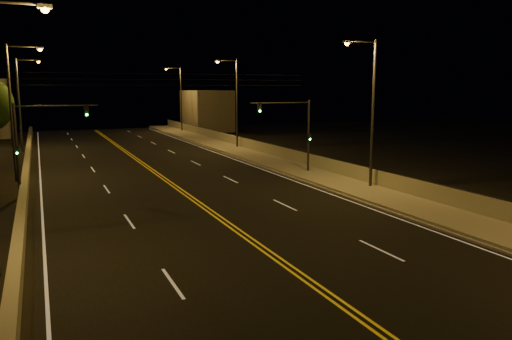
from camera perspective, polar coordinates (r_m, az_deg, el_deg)
name	(u,v)px	position (r m, az deg, el deg)	size (l,w,h in m)	color
road	(209,211)	(28.19, -5.38, -4.66)	(18.00, 120.00, 0.02)	black
sidewalk	(368,192)	(33.06, 12.70, -2.50)	(3.60, 120.00, 0.30)	gray
curb	(344,196)	(32.02, 9.99, -2.93)	(0.14, 120.00, 0.15)	gray
parapet_wall	(389,181)	(33.92, 14.99, -1.17)	(0.30, 120.00, 1.00)	gray
jersey_barrier	(21,222)	(26.80, -25.28, -5.40)	(0.45, 120.00, 0.81)	gray
distant_building_right	(207,110)	(81.04, -5.68, 6.79)	(6.00, 10.00, 6.39)	slate
parapet_rail	(390,173)	(33.83, 15.03, -0.29)	(0.06, 0.06, 120.00)	black
lane_markings	(210,211)	(28.12, -5.33, -4.67)	(17.32, 116.00, 0.00)	silver
streetlight_1	(370,106)	(33.75, 12.90, 7.17)	(2.55, 0.28, 9.88)	#2D2D33
streetlight_2	(235,98)	(55.42, -2.45, 8.18)	(2.55, 0.28, 9.88)	#2D2D33
streetlight_3	(179,95)	(77.53, -8.74, 8.43)	(2.55, 0.28, 9.88)	#2D2D33
streetlight_5	(15,104)	(40.20, -25.87, 6.80)	(2.55, 0.28, 9.88)	#2D2D33
streetlight_6	(21,99)	(59.53, -25.23, 7.39)	(2.55, 0.28, 9.88)	#2D2D33
traffic_signal_right	(297,128)	(39.01, 4.74, 4.83)	(5.11, 0.31, 5.90)	#2D2D33
traffic_signal_left	(34,137)	(34.36, -24.04, 3.44)	(5.11, 0.31, 5.90)	#2D2D33
overhead_wires	(165,80)	(36.50, -10.33, 10.14)	(22.00, 0.03, 0.83)	black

